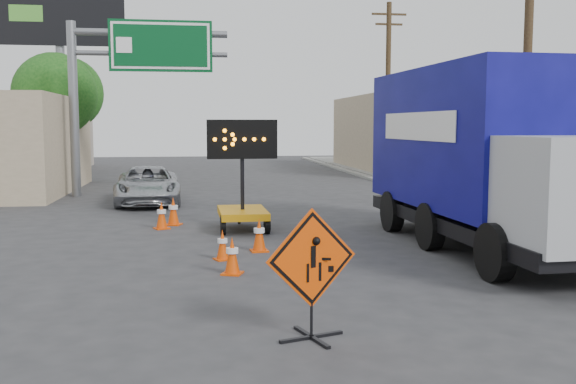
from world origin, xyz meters
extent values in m
plane|color=#2D2D30|center=(0.00, 0.00, 0.00)|extent=(100.00, 100.00, 0.00)
cube|color=gray|center=(7.20, 15.00, 0.06)|extent=(0.40, 60.00, 0.12)
cube|color=gray|center=(9.50, 15.00, 0.07)|extent=(4.00, 60.00, 0.15)
cube|color=tan|center=(13.00, 30.00, 2.30)|extent=(10.00, 14.00, 4.60)
cylinder|color=slate|center=(-6.50, 18.00, 3.40)|extent=(0.36, 0.36, 6.80)
cylinder|color=slate|center=(-3.50, 18.00, 6.40)|extent=(6.00, 0.28, 0.28)
cylinder|color=slate|center=(-3.50, 18.00, 5.60)|extent=(6.00, 0.20, 0.20)
cube|color=#05411C|center=(-3.10, 17.88, 5.90)|extent=(4.00, 0.10, 2.00)
cube|color=silver|center=(-3.10, 17.81, 5.90)|extent=(3.80, 0.01, 1.80)
cylinder|color=slate|center=(-8.50, 26.00, 4.50)|extent=(0.44, 0.44, 9.00)
cube|color=silver|center=(-8.30, 25.85, 8.30)|extent=(6.00, 0.25, 3.00)
cube|color=black|center=(-8.30, 25.70, 8.30)|extent=(6.10, 0.04, 3.10)
cylinder|color=#45361D|center=(8.00, 10.00, 4.50)|extent=(0.26, 0.26, 9.00)
cylinder|color=#45361D|center=(8.00, 24.00, 4.50)|extent=(0.26, 0.26, 9.00)
cube|color=#45361D|center=(8.00, 24.00, 8.40)|extent=(1.80, 0.10, 0.10)
cube|color=#45361D|center=(8.00, 24.00, 7.90)|extent=(1.40, 0.10, 0.10)
cylinder|color=#45361D|center=(-8.00, 22.00, 1.62)|extent=(0.28, 0.28, 3.25)
sphere|color=#134213|center=(-8.00, 22.00, 4.18)|extent=(3.71, 3.71, 3.71)
cylinder|color=#45361D|center=(-9.00, 30.00, 1.79)|extent=(0.28, 0.28, 3.58)
sphere|color=#134213|center=(-9.00, 30.00, 4.61)|extent=(4.10, 4.10, 4.10)
cube|color=black|center=(-0.33, -0.03, 0.02)|extent=(0.90, 0.34, 0.04)
cube|color=black|center=(-0.33, -0.03, 0.02)|extent=(0.34, 0.90, 0.04)
cylinder|color=black|center=(-0.33, -0.03, 0.36)|extent=(0.04, 0.04, 0.72)
cube|color=#DD4104|center=(-0.33, -0.03, 1.08)|extent=(1.26, 0.43, 1.31)
cube|color=black|center=(-0.33, -0.03, 1.08)|extent=(1.17, 0.38, 1.23)
cube|color=#C4810A|center=(-0.59, 8.93, 0.47)|extent=(1.28, 2.10, 0.19)
cylinder|color=black|center=(-0.59, 8.93, 1.66)|extent=(0.10, 0.10, 2.28)
cube|color=black|center=(-0.59, 8.93, 2.44)|extent=(1.87, 0.14, 1.04)
imported|color=#ADB0B4|center=(-3.54, 15.28, 0.67)|extent=(2.48, 4.91, 1.33)
cube|color=black|center=(4.64, 5.38, 0.64)|extent=(2.84, 8.65, 0.32)
cube|color=#070755|center=(4.64, 6.24, 2.52)|extent=(2.88, 6.72, 3.21)
cube|color=#9EA0A5|center=(4.64, 1.95, 1.66)|extent=(2.52, 2.00, 1.93)
cube|color=#DD4104|center=(-1.16, 3.81, 0.02)|extent=(0.47, 0.47, 0.03)
cone|color=#DD4104|center=(-1.16, 3.81, 0.37)|extent=(0.28, 0.28, 0.69)
cylinder|color=silver|center=(-1.16, 3.81, 0.45)|extent=(0.23, 0.23, 0.10)
cube|color=#DD4104|center=(-1.29, 5.14, 0.01)|extent=(0.42, 0.42, 0.03)
cone|color=#DD4104|center=(-1.29, 5.14, 0.33)|extent=(0.25, 0.25, 0.61)
cylinder|color=silver|center=(-1.29, 5.14, 0.41)|extent=(0.21, 0.21, 0.09)
cube|color=#DD4104|center=(-0.44, 5.93, 0.02)|extent=(0.42, 0.42, 0.03)
cone|color=#DD4104|center=(-0.44, 5.93, 0.39)|extent=(0.30, 0.30, 0.72)
cylinder|color=silver|center=(-0.44, 5.93, 0.47)|extent=(0.24, 0.24, 0.11)
cube|color=#DD4104|center=(-2.76, 9.42, 0.02)|extent=(0.50, 0.50, 0.03)
cone|color=#DD4104|center=(-2.76, 9.42, 0.39)|extent=(0.30, 0.30, 0.72)
cylinder|color=silver|center=(-2.76, 9.42, 0.48)|extent=(0.24, 0.24, 0.11)
cube|color=#DD4104|center=(-2.46, 10.06, 0.02)|extent=(0.52, 0.52, 0.03)
cone|color=#DD4104|center=(-2.46, 10.06, 0.41)|extent=(0.31, 0.31, 0.76)
cylinder|color=silver|center=(-2.46, 10.06, 0.50)|extent=(0.26, 0.26, 0.11)
camera|label=1|loc=(-1.82, -8.14, 2.82)|focal=40.00mm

